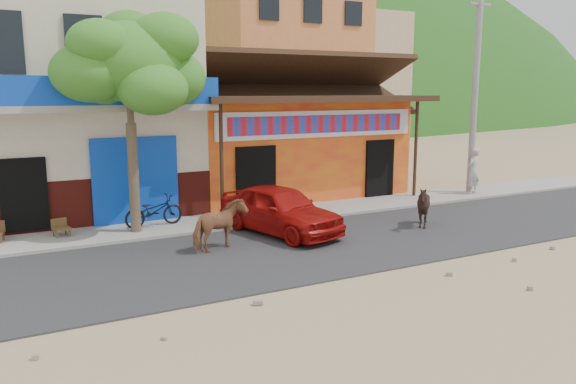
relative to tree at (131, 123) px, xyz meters
name	(u,v)px	position (x,y,z in m)	size (l,w,h in m)	color
ground	(400,269)	(4.60, -5.80, -3.12)	(120.00, 120.00, 0.00)	#9E825B
road	(340,242)	(4.60, -3.30, -3.10)	(60.00, 5.00, 0.04)	#28282B
sidewalk	(280,215)	(4.60, 0.20, -3.06)	(60.00, 2.00, 0.12)	gray
dance_club	(279,147)	(6.60, 4.20, -1.32)	(8.00, 6.00, 3.60)	orange
cafe_building	(74,105)	(-0.90, 4.20, 0.38)	(7.00, 6.00, 7.00)	beige
apartment_front	(278,59)	(13.60, 18.20, 2.88)	(9.00, 9.00, 12.00)	#CC723F
apartment_rear	(342,78)	(22.60, 24.20, 1.88)	(8.00, 8.00, 10.00)	tan
hillside	(52,26)	(4.60, 64.20, 8.88)	(100.00, 40.00, 24.00)	#194C14
tree	(131,123)	(0.00, 0.00, 0.00)	(3.00, 3.00, 6.00)	#2D721E
utility_pole	(475,87)	(12.80, 0.20, 1.00)	(0.24, 0.24, 8.00)	gray
cow_tan	(220,226)	(1.50, -2.55, -2.46)	(0.67, 1.47, 1.24)	#965E3C
cow_dark	(423,206)	(7.61, -3.09, -2.46)	(1.00, 1.12, 1.24)	black
red_car	(280,209)	(3.60, -1.75, -2.40)	(1.60, 3.99, 1.36)	#A40F0B
scooter	(154,211)	(0.60, 0.35, -2.55)	(0.60, 1.71, 0.90)	black
pedestrian	(473,171)	(12.60, -0.12, -2.12)	(0.64, 0.42, 1.76)	#B9B9B9
cafe_chair_right	(61,220)	(-1.90, 0.39, -2.56)	(0.41, 0.41, 0.87)	#4C3419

